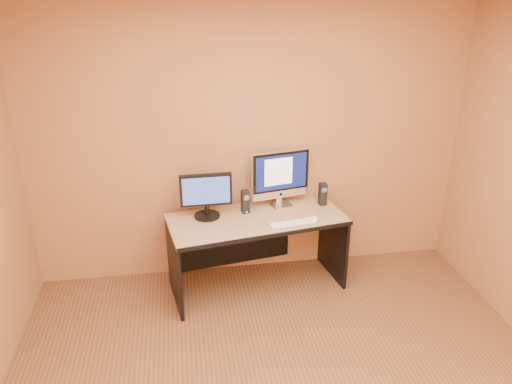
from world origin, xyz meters
TOP-DOWN VIEW (x-y plane):
  - walls at (0.00, 0.00)m, footprint 4.00×4.00m
  - desk at (-0.00, 1.62)m, footprint 1.63×0.91m
  - imac at (0.26, 1.85)m, footprint 0.58×0.31m
  - second_monitor at (-0.43, 1.71)m, footprint 0.47×0.24m
  - speaker_left at (-0.09, 1.75)m, footprint 0.08×0.08m
  - speaker_right at (0.65, 1.80)m, footprint 0.07×0.07m
  - keyboard at (0.29, 1.45)m, footprint 0.43×0.18m
  - mouse at (0.49, 1.50)m, footprint 0.06×0.10m
  - cable_a at (0.27, 1.93)m, footprint 0.12×0.19m
  - cable_b at (0.19, 1.93)m, footprint 0.08×0.16m

SIDE VIEW (x-z plane):
  - desk at x=0.00m, z-range 0.00..0.71m
  - cable_a at x=0.27m, z-range 0.71..0.72m
  - cable_b at x=0.19m, z-range 0.71..0.72m
  - keyboard at x=0.29m, z-range 0.71..0.73m
  - mouse at x=0.49m, z-range 0.71..0.75m
  - speaker_left at x=-0.09m, z-range 0.71..0.92m
  - speaker_right at x=0.65m, z-range 0.71..0.92m
  - second_monitor at x=-0.43m, z-range 0.71..1.12m
  - imac at x=0.26m, z-range 0.71..1.24m
  - walls at x=0.00m, z-range 0.00..2.60m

